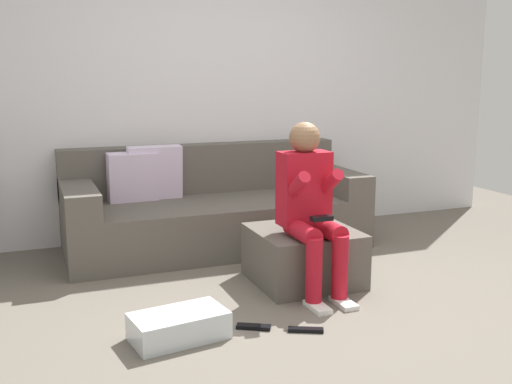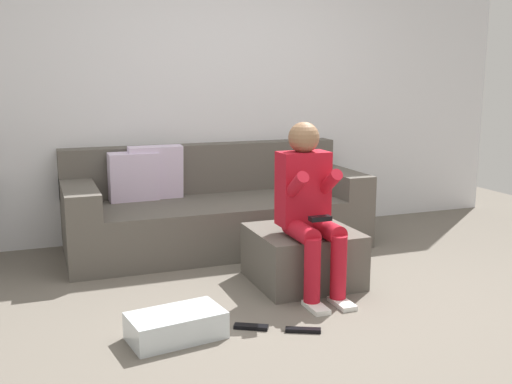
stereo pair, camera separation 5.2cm
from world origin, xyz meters
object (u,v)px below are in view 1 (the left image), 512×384
couch_sectional (212,210)px  person_seated (310,201)px  ottoman (303,256)px  storage_bin (179,326)px  remote_by_storage_bin (254,327)px  remote_near_ottoman (306,330)px

couch_sectional → person_seated: person_seated is taller
couch_sectional → ottoman: 1.15m
storage_bin → remote_by_storage_bin: size_ratio=2.61×
remote_near_ottoman → remote_by_storage_bin: 0.30m
couch_sectional → storage_bin: size_ratio=4.78×
couch_sectional → remote_by_storage_bin: size_ratio=12.50×
storage_bin → remote_by_storage_bin: 0.43m
couch_sectional → storage_bin: couch_sectional is taller
ottoman → storage_bin: bearing=-150.3°
couch_sectional → remote_by_storage_bin: bearing=-99.3°
ottoman → storage_bin: 1.20m
storage_bin → couch_sectional: bearing=67.2°
remote_near_ottoman → person_seated: bearing=88.1°
storage_bin → remote_by_storage_bin: bearing=-3.5°
couch_sectional → remote_by_storage_bin: (-0.28, -1.71, -0.30)m
remote_near_ottoman → couch_sectional: bearing=114.9°
couch_sectional → person_seated: size_ratio=2.18×
remote_by_storage_bin → person_seated: bearing=67.7°
storage_bin → ottoman: bearing=29.7°
couch_sectional → person_seated: bearing=-77.5°
ottoman → person_seated: 0.46m
remote_near_ottoman → ottoman: bearing=90.9°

